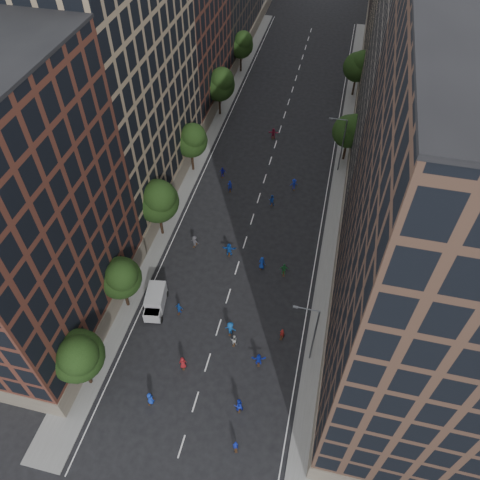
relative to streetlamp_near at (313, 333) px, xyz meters
The scene contains 37 objects.
ground 30.30m from the streetlamp_near, 110.32° to the left, with size 240.00×240.00×0.00m, color black.
sidewalk_left 42.27m from the streetlamp_near, 122.21° to the left, with size 4.00×105.00×0.15m, color slate.
sidewalk_right 35.90m from the streetlamp_near, 87.37° to the left, with size 4.00×105.00×0.15m, color slate.
bldg_left_a 30.99m from the streetlamp_near, behind, with size 14.00×22.00×30.00m, color #522A1F.
bldg_left_b 39.13m from the streetlamp_near, 141.93° to the left, with size 14.00×26.00×34.00m, color #907B5E.
bldg_left_c 55.29m from the streetlamp_near, 122.56° to the left, with size 14.00×20.00×28.00m, color #522A1F.
bldg_right_a 15.75m from the streetlamp_near, 19.17° to the left, with size 14.00×30.00×36.00m, color #4B3428.
bldg_right_b 35.03m from the streetlamp_near, 74.90° to the left, with size 14.00×28.00×33.00m, color #6A6157.
tree_left_0 22.89m from the streetlamp_near, 159.12° to the right, with size 5.20×5.20×8.83m.
tree_left_1 21.47m from the streetlamp_near, behind, with size 4.80×4.80×8.21m.
tree_left_2 25.48m from the streetlamp_near, 147.07° to the left, with size 5.60×5.60×9.45m.
tree_left_3 35.12m from the streetlamp_near, 127.52° to the left, with size 5.00×5.00×8.58m.
tree_left_4 48.78m from the streetlamp_near, 115.99° to the left, with size 5.40×5.40×9.08m.
tree_left_5 63.57m from the streetlamp_near, 109.66° to the left, with size 4.80×4.80×8.33m.
tree_right_a 35.87m from the streetlamp_near, 88.38° to the left, with size 5.00×5.00×8.39m.
tree_right_b 55.86m from the streetlamp_near, 88.95° to the left, with size 5.20×5.20×8.83m.
streetlamp_near is the anchor object (origin of this frame).
streetlamp_far 33.00m from the streetlamp_near, 90.00° to the left, with size 2.64×0.22×9.06m.
cargo_van 18.76m from the streetlamp_near, behind, with size 2.80×4.78×2.41m.
skater_0 17.56m from the streetlamp_near, 149.75° to the right, with size 0.84×0.55×1.72m, color #1636B3.
skater_1 12.99m from the streetlamp_near, 115.82° to the right, with size 0.56×0.37×1.53m, color #122299.
skater_2 10.25m from the streetlamp_near, 129.41° to the right, with size 0.94×0.73×1.94m, color #172ABA.
skater_3 9.86m from the streetlamp_near, behind, with size 1.24×0.71×1.92m, color #134B9B.
skater_4 16.07m from the streetlamp_near, behind, with size 0.98×0.41×1.67m, color #164BB3.
skater_5 6.87m from the streetlamp_near, 159.59° to the right, with size 1.59×0.51×1.71m, color #172FBE.
skater_6 14.05m from the streetlamp_near, 162.18° to the right, with size 0.84×0.55×1.72m, color maroon.
skater_7 5.75m from the streetlamp_near, 148.85° to the left, with size 0.55×0.36×1.50m, color maroon.
skater_8 9.25m from the streetlamp_near, behind, with size 0.75×0.58×1.53m, color #BABBB6.
skater_9 21.48m from the streetlamp_near, 142.27° to the left, with size 1.11×0.64×1.72m, color #444348.
skater_10 12.45m from the streetlamp_near, 112.38° to the left, with size 1.09×0.46×1.87m, color #216F33.
skater_11 17.69m from the streetlamp_near, 133.66° to the left, with size 1.80×0.57×1.94m, color #164DB5.
skater_12 14.05m from the streetlamp_near, 123.19° to the left, with size 0.92×0.60×1.88m, color #1336A0.
skater_13 28.96m from the streetlamp_near, 121.18° to the left, with size 0.69×0.45×1.88m, color #1526AB.
skater_14 24.85m from the streetlamp_near, 109.86° to the left, with size 0.83×0.65×1.72m, color #1540AF.
skater_15 28.10m from the streetlamp_near, 101.98° to the left, with size 1.12×0.65×1.74m, color #1426A8.
skater_16 32.45m from the streetlamp_near, 121.31° to the left, with size 0.98×0.41×1.66m, color #1619B6.
skater_17 40.86m from the streetlamp_near, 105.80° to the left, with size 1.67×0.53×1.80m, color maroon.
Camera 1 is at (9.02, -13.94, 45.92)m, focal length 35.00 mm.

